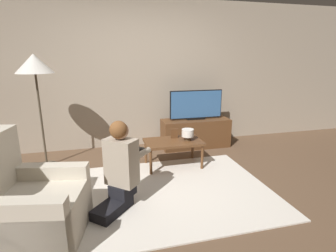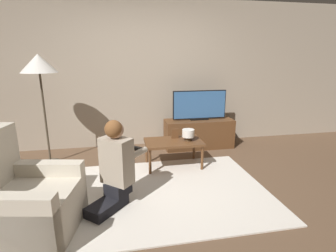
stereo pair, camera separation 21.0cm
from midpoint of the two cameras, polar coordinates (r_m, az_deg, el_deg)
The scene contains 11 objects.
ground_plane at distance 3.33m, azimuth -2.72°, elevation -14.33°, with size 10.00×10.00×0.00m, color brown.
wall_back at distance 4.82m, azimuth -7.67°, elevation 10.95°, with size 10.00×0.06×2.60m.
rug at distance 3.33m, azimuth -2.72°, elevation -14.21°, with size 2.61×1.89×0.02m.
tv_stand at distance 4.83m, azimuth 4.75°, elevation -1.56°, with size 1.23×0.42×0.52m.
tv at distance 4.71m, azimuth 4.88°, elevation 4.62°, with size 0.97×0.08×0.53m.
coffee_table at distance 3.91m, azimuth -0.39°, elevation -3.87°, with size 0.85×0.50×0.41m.
floor_lamp at distance 4.21m, azimuth -28.35°, elevation 11.04°, with size 0.52×0.52×1.66m.
armchair at distance 2.80m, azimuth -30.04°, elevation -15.29°, with size 0.97×0.95×0.99m.
person_kneeling at distance 2.91m, azimuth -12.41°, elevation -8.51°, with size 0.73×0.78×0.97m.
picture_frame at distance 3.99m, azimuth -0.13°, elevation -1.64°, with size 0.11×0.01×0.15m.
table_lamp at distance 3.89m, azimuth 2.78°, elevation -1.67°, with size 0.18×0.18×0.17m.
Camera 1 is at (-0.67, -2.82, 1.63)m, focal length 28.00 mm.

